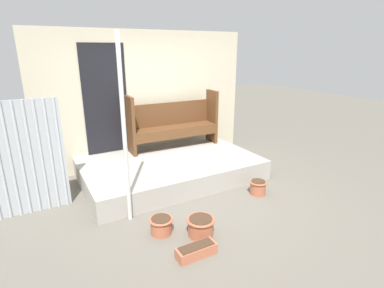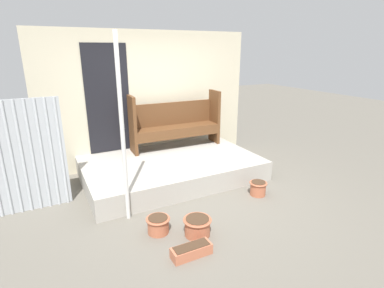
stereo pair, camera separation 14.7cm
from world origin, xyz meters
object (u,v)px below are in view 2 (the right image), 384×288
object	(u,v)px
flower_pot_left	(158,224)
planter_box_rect	(191,251)
flower_pot_right	(258,188)
flower_pot_middle	(197,226)
support_post	(122,133)
bench	(175,121)

from	to	relation	value
flower_pot_left	planter_box_rect	bearing A→B (deg)	-74.51
flower_pot_right	planter_box_rect	xyz separation A→B (m)	(-1.64, -0.83, -0.06)
flower_pot_middle	flower_pot_right	xyz separation A→B (m)	(1.39, 0.51, -0.00)
flower_pot_right	support_post	bearing A→B (deg)	172.13
planter_box_rect	flower_pot_middle	bearing A→B (deg)	52.25
planter_box_rect	support_post	bearing A→B (deg)	110.20
bench	flower_pot_left	distance (m)	2.60
bench	planter_box_rect	world-z (taller)	bench
support_post	flower_pot_left	world-z (taller)	support_post
flower_pot_middle	flower_pot_left	bearing A→B (deg)	146.53
flower_pot_left	planter_box_rect	xyz separation A→B (m)	(0.17, -0.60, -0.05)
bench	planter_box_rect	bearing A→B (deg)	-109.30
planter_box_rect	bench	bearing A→B (deg)	68.86
flower_pot_middle	planter_box_rect	size ratio (longest dim) A/B	0.77
support_post	flower_pot_middle	bearing A→B (deg)	-50.03
flower_pot_left	support_post	bearing A→B (deg)	115.38
support_post	flower_pot_middle	xyz separation A→B (m)	(0.66, -0.79, -1.11)
support_post	flower_pot_right	world-z (taller)	support_post
support_post	bench	world-z (taller)	support_post
support_post	flower_pot_middle	world-z (taller)	support_post
bench	flower_pot_middle	size ratio (longest dim) A/B	5.00
flower_pot_left	flower_pot_right	bearing A→B (deg)	7.28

